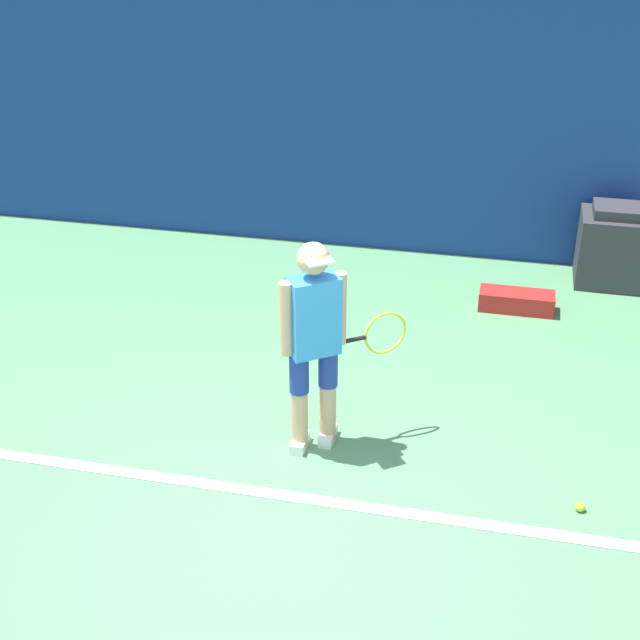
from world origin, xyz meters
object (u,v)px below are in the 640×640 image
Objects in this scene: tennis_ball at (580,507)px; covered_chair at (612,247)px; tennis_player at (315,338)px; equipment_bag at (516,301)px.

covered_chair is at bearing 84.34° from tennis_ball.
tennis_ball is at bearing -46.97° from tennis_player.
tennis_player reaches higher than equipment_bag.
equipment_bag is (1.36, 2.53, -0.78)m from tennis_player.
tennis_player is 2.98m from equipment_bag.
tennis_ball is at bearing -80.10° from equipment_bag.
equipment_bag is at bearing 99.90° from tennis_ball.
tennis_player is 2.27× the size of equipment_bag.
covered_chair is at bearing 43.95° from equipment_bag.
covered_chair reaches higher than equipment_bag.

